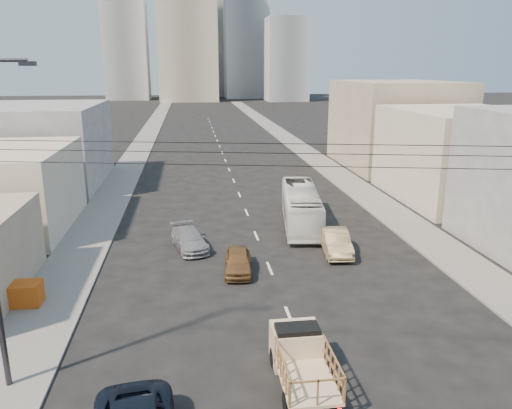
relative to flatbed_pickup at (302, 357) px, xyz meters
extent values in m
cube|color=slate|center=(-11.17, 67.19, -1.03)|extent=(3.50, 180.00, 0.12)
cube|color=slate|center=(12.33, 67.19, -1.03)|extent=(3.50, 180.00, 0.12)
cube|color=silver|center=(0.58, -0.81, -1.09)|extent=(0.15, 2.00, 0.01)
cube|color=silver|center=(0.58, 5.19, -1.09)|extent=(0.15, 2.00, 0.01)
cube|color=silver|center=(0.58, 11.19, -1.09)|extent=(0.15, 2.00, 0.01)
cube|color=silver|center=(0.58, 17.19, -1.09)|extent=(0.15, 2.00, 0.01)
cube|color=silver|center=(0.58, 23.19, -1.09)|extent=(0.15, 2.00, 0.01)
cube|color=silver|center=(0.58, 29.19, -1.09)|extent=(0.15, 2.00, 0.01)
cube|color=silver|center=(0.58, 35.19, -1.09)|extent=(0.15, 2.00, 0.01)
cube|color=silver|center=(0.58, 41.19, -1.09)|extent=(0.15, 2.00, 0.01)
cube|color=silver|center=(0.58, 47.19, -1.09)|extent=(0.15, 2.00, 0.01)
cube|color=silver|center=(0.58, 53.19, -1.09)|extent=(0.15, 2.00, 0.01)
cube|color=silver|center=(0.58, 59.19, -1.09)|extent=(0.15, 2.00, 0.01)
cube|color=silver|center=(0.58, 65.19, -1.09)|extent=(0.15, 2.00, 0.01)
cube|color=silver|center=(0.58, 71.19, -1.09)|extent=(0.15, 2.00, 0.01)
cube|color=silver|center=(0.58, 77.19, -1.09)|extent=(0.15, 2.00, 0.01)
cube|color=silver|center=(0.58, 83.19, -1.09)|extent=(0.15, 2.00, 0.01)
cube|color=silver|center=(0.58, 89.19, -1.09)|extent=(0.15, 2.00, 0.01)
cube|color=silver|center=(0.58, 95.19, -1.09)|extent=(0.15, 2.00, 0.01)
cube|color=silver|center=(0.58, 101.19, -1.09)|extent=(0.15, 2.00, 0.01)
cube|color=beige|center=(0.00, -0.90, -0.39)|extent=(1.90, 3.00, 0.12)
cube|color=beige|center=(0.00, 1.10, -0.14)|extent=(1.90, 1.60, 1.50)
cube|color=black|center=(0.00, 0.85, 0.46)|extent=(1.70, 0.90, 0.70)
cylinder|color=black|center=(-0.85, 1.20, -0.71)|extent=(0.25, 0.76, 0.76)
cylinder|color=black|center=(0.85, 1.20, -0.71)|extent=(0.25, 0.76, 0.76)
cylinder|color=black|center=(-0.85, -1.60, -0.71)|extent=(0.25, 0.76, 0.76)
cylinder|color=black|center=(0.85, -1.60, -0.71)|extent=(0.25, 0.76, 0.76)
imported|color=white|center=(4.27, 19.34, 0.37)|extent=(3.95, 10.76, 2.93)
imported|color=brown|center=(-1.34, 10.90, -0.43)|extent=(1.91, 4.03, 1.33)
imported|color=#968058|center=(5.20, 13.19, -0.34)|extent=(2.09, 4.73, 1.51)
imported|color=gray|center=(-4.15, 15.22, -0.43)|extent=(2.85, 4.85, 1.32)
cube|color=#2D2D33|center=(-8.92, 1.19, 10.61)|extent=(0.50, 0.25, 0.15)
cylinder|color=black|center=(0.58, -1.31, 8.21)|extent=(23.01, 5.02, 0.02)
cylinder|color=black|center=(0.58, -1.31, 7.91)|extent=(23.01, 5.02, 0.02)
cylinder|color=black|center=(0.58, -1.31, 7.51)|extent=(23.01, 5.02, 0.02)
cube|color=#BB4E11|center=(-12.42, 7.98, -0.78)|extent=(1.80, 1.20, 0.38)
cube|color=#BB4E11|center=(-12.42, 7.98, -0.40)|extent=(1.80, 1.20, 0.38)
cube|color=#BB4E11|center=(-12.42, 7.98, -0.02)|extent=(1.80, 1.20, 0.38)
cube|color=beige|center=(20.08, 25.19, 2.91)|extent=(11.00, 14.00, 8.00)
cube|color=tan|center=(20.58, 41.19, 3.91)|extent=(12.00, 16.00, 10.00)
cube|color=gray|center=(-18.92, 36.19, 2.91)|extent=(12.00, 16.00, 8.00)
cube|color=#9E937A|center=(-3.42, 167.19, 28.91)|extent=(20.00, 20.00, 60.00)
cube|color=gray|center=(18.58, 182.19, 18.91)|extent=(16.00, 16.00, 40.00)
cube|color=gray|center=(-25.42, 177.19, 15.91)|extent=(15.00, 15.00, 34.00)
cube|color=gray|center=(6.58, 197.19, 20.91)|extent=(18.00, 18.00, 44.00)
cube|color=gray|center=(30.58, 162.19, 12.91)|extent=(14.00, 14.00, 28.00)
camera|label=1|loc=(-3.89, -16.12, 10.50)|focal=35.00mm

